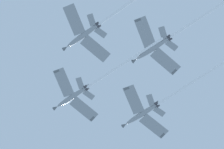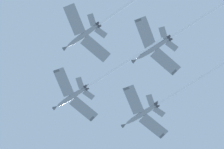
# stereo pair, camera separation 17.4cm
# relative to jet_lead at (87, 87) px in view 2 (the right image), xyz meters

# --- Properties ---
(jet_lead) EXTENTS (26.25, 35.86, 8.96)m
(jet_lead) POSITION_rel_jet_lead_xyz_m (0.00, 0.00, 0.00)
(jet_lead) COLOR gray
(jet_left_wing) EXTENTS (26.89, 36.66, 8.26)m
(jet_left_wing) POSITION_rel_jet_lead_xyz_m (19.73, 5.94, -3.25)
(jet_left_wing) COLOR gray
(jet_right_wing) EXTENTS (27.60, 36.67, 9.30)m
(jet_right_wing) POSITION_rel_jet_lead_xyz_m (-6.28, 20.92, -3.46)
(jet_right_wing) COLOR gray
(jet_slot) EXTENTS (26.92, 36.93, 8.84)m
(jet_slot) POSITION_rel_jet_lead_xyz_m (14.35, 25.94, -5.42)
(jet_slot) COLOR gray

